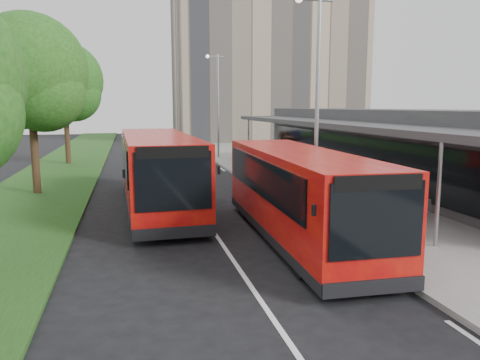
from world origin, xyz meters
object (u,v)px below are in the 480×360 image
at_px(lamp_post_near, 315,91).
at_px(bus_second, 158,171).
at_px(bollard, 235,156).
at_px(car_near, 172,138).
at_px(tree_far, 64,86).
at_px(litter_bin, 284,171).
at_px(tree_mid, 30,79).
at_px(car_far, 141,137).
at_px(bus_main, 299,195).
at_px(lamp_post_far, 217,99).

xyz_separation_m(lamp_post_near, bus_second, (-5.69, 2.59, -3.16)).
height_order(bollard, car_near, car_near).
height_order(tree_far, litter_bin, tree_far).
relative_size(tree_far, bus_second, 0.80).
distance_m(tree_far, bollard, 13.06).
bearing_deg(bollard, car_near, 98.53).
bearing_deg(tree_mid, car_near, 72.83).
relative_size(car_near, car_far, 1.17).
relative_size(tree_far, lamp_post_near, 1.08).
height_order(bus_second, litter_bin, bus_second).
distance_m(tree_mid, bus_main, 14.35).
distance_m(lamp_post_near, car_far, 41.25).
bearing_deg(bus_main, car_far, 96.30).
bearing_deg(litter_bin, car_far, 101.50).
bearing_deg(tree_mid, tree_far, 90.00).
xyz_separation_m(tree_mid, tree_far, (-0.00, 12.00, 0.17)).
xyz_separation_m(lamp_post_near, litter_bin, (1.33, 7.48, -4.05)).
bearing_deg(lamp_post_far, bollard, -78.80).
height_order(tree_far, lamp_post_far, tree_far).
xyz_separation_m(bus_main, car_near, (-0.52, 38.89, -0.78)).
xyz_separation_m(bus_main, car_far, (-3.73, 43.67, -0.90)).
xyz_separation_m(tree_mid, litter_bin, (12.46, 0.42, -4.76)).
bearing_deg(litter_bin, tree_far, 137.10).
distance_m(bus_second, litter_bin, 8.60).
distance_m(bus_main, car_far, 43.84).
relative_size(bus_second, car_far, 3.27).
distance_m(lamp_post_far, bollard, 5.41).
relative_size(lamp_post_near, bollard, 9.21).
xyz_separation_m(lamp_post_far, car_far, (-5.43, 20.67, -4.17)).
bearing_deg(litter_bin, lamp_post_far, 96.06).
xyz_separation_m(bus_second, car_far, (0.26, 38.09, -1.01)).
height_order(tree_far, car_near, tree_far).
bearing_deg(car_far, tree_far, -122.90).
bearing_deg(bollard, tree_far, 168.17).
height_order(lamp_post_near, car_near, lamp_post_near).
distance_m(tree_far, car_near, 19.68).
bearing_deg(car_near, litter_bin, -67.17).
bearing_deg(bus_second, tree_far, 106.59).
bearing_deg(car_far, litter_bin, -96.62).
xyz_separation_m(lamp_post_near, bus_main, (-1.69, -3.00, -3.28)).
distance_m(tree_far, lamp_post_near, 22.08).
height_order(bus_second, car_near, bus_second).
relative_size(tree_far, litter_bin, 8.43).
xyz_separation_m(tree_mid, car_far, (5.70, 33.62, -4.88)).
bearing_deg(tree_far, car_far, 75.23).
distance_m(lamp_post_far, car_far, 21.78).
xyz_separation_m(bus_second, bollard, (6.37, 13.99, -0.97)).
xyz_separation_m(lamp_post_far, car_near, (-2.22, 15.89, -4.06)).
bearing_deg(car_far, bus_main, -103.24).
xyz_separation_m(tree_far, bus_main, (9.44, -22.05, -4.16)).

